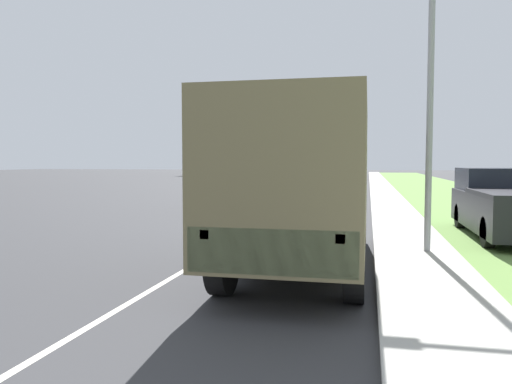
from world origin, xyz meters
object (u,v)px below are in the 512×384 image
object	(u,v)px
military_truck	(305,181)
car_third_ahead	(312,177)
car_second_ahead	(294,182)
car_farthest_ahead	(358,171)
pickup_truck	(506,204)
lamp_post	(420,71)
car_nearest_ahead	(241,194)
car_fourth_ahead	(357,174)

from	to	relation	value
military_truck	car_third_ahead	size ratio (longest dim) A/B	1.87
car_second_ahead	car_farthest_ahead	distance (m)	38.84
pickup_truck	lamp_post	distance (m)	5.41
car_nearest_ahead	car_farthest_ahead	xyz separation A→B (m)	(3.83, 51.95, -0.02)
car_fourth_ahead	pickup_truck	distance (m)	45.59
car_fourth_ahead	pickup_truck	world-z (taller)	pickup_truck
car_third_ahead	lamp_post	size ratio (longest dim) A/B	0.60
car_second_ahead	car_farthest_ahead	world-z (taller)	car_farthest_ahead
car_fourth_ahead	car_farthest_ahead	size ratio (longest dim) A/B	1.00
car_farthest_ahead	lamp_post	world-z (taller)	lamp_post
car_nearest_ahead	car_farthest_ahead	world-z (taller)	car_nearest_ahead
military_truck	car_third_ahead	world-z (taller)	military_truck
pickup_truck	car_farthest_ahead	bearing A→B (deg)	95.14
car_third_ahead	car_farthest_ahead	bearing A→B (deg)	81.98
car_third_ahead	car_fourth_ahead	distance (m)	14.69
military_truck	car_third_ahead	xyz separation A→B (m)	(-3.87, 36.49, -1.06)
car_second_ahead	lamp_post	distance (m)	23.06
car_third_ahead	lamp_post	bearing A→B (deg)	-79.91
car_nearest_ahead	car_second_ahead	bearing A→B (deg)	88.81
military_truck	car_farthest_ahead	bearing A→B (deg)	90.18
car_fourth_ahead	car_farthest_ahead	xyz separation A→B (m)	(-0.05, 11.91, 0.04)
pickup_truck	lamp_post	bearing A→B (deg)	-127.53
military_truck	pickup_truck	xyz separation A→B (m)	(4.95, 5.40, -0.81)
car_second_ahead	car_nearest_ahead	bearing A→B (deg)	-91.19
car_farthest_ahead	lamp_post	distance (m)	60.83
car_farthest_ahead	lamp_post	bearing A→B (deg)	-87.66
military_truck	car_nearest_ahead	xyz separation A→B (m)	(-4.02, 10.66, -0.97)
lamp_post	military_truck	bearing A→B (deg)	-139.92
car_second_ahead	lamp_post	size ratio (longest dim) A/B	0.63
car_second_ahead	pickup_truck	world-z (taller)	pickup_truck
pickup_truck	military_truck	bearing A→B (deg)	-132.54
car_fourth_ahead	lamp_post	size ratio (longest dim) A/B	0.62
car_nearest_ahead	car_third_ahead	xyz separation A→B (m)	(0.15, 25.83, -0.09)
car_nearest_ahead	car_fourth_ahead	distance (m)	40.23
car_fourth_ahead	car_nearest_ahead	bearing A→B (deg)	-95.53
car_fourth_ahead	car_farthest_ahead	world-z (taller)	car_farthest_ahead
car_farthest_ahead	military_truck	bearing A→B (deg)	-89.82
military_truck	car_farthest_ahead	distance (m)	62.61
military_truck	pickup_truck	world-z (taller)	military_truck
car_second_ahead	car_third_ahead	bearing A→B (deg)	90.59
military_truck	pickup_truck	distance (m)	7.37
car_farthest_ahead	pickup_truck	xyz separation A→B (m)	(5.14, -57.21, 0.19)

